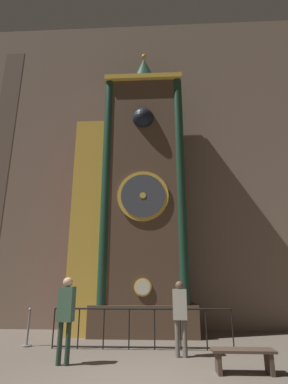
% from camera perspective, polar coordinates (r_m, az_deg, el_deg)
% --- Properties ---
extents(cathedral_back_wall, '(24.00, 0.32, 13.85)m').
position_cam_1_polar(cathedral_back_wall, '(13.09, 0.78, 6.80)').
color(cathedral_back_wall, '#7A6656').
rests_on(cathedral_back_wall, ground_plane).
extents(clock_tower, '(4.34, 1.85, 11.21)m').
position_cam_1_polar(clock_tower, '(11.23, -1.94, -0.94)').
color(clock_tower, brown).
rests_on(clock_tower, ground_plane).
extents(railing_fence, '(4.82, 0.05, 1.03)m').
position_cam_1_polar(railing_fence, '(8.75, -0.42, -24.16)').
color(railing_fence, black).
rests_on(railing_fence, ground_plane).
extents(visitor_near, '(0.37, 0.27, 1.81)m').
position_cam_1_polar(visitor_near, '(7.39, -14.64, -20.97)').
color(visitor_near, '#213427').
rests_on(visitor_near, ground_plane).
extents(visitor_far, '(0.36, 0.26, 1.72)m').
position_cam_1_polar(visitor_far, '(7.93, 6.91, -21.48)').
color(visitor_far, '#58554F').
rests_on(visitor_far, ground_plane).
extents(stanchion_post, '(0.28, 0.28, 0.99)m').
position_cam_1_polar(stanchion_post, '(9.74, -21.27, -23.86)').
color(stanchion_post, gray).
rests_on(stanchion_post, ground_plane).
extents(visitor_bench, '(1.22, 0.40, 0.44)m').
position_cam_1_polar(visitor_bench, '(6.97, 18.37, -27.57)').
color(visitor_bench, '#423328').
rests_on(visitor_bench, ground_plane).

